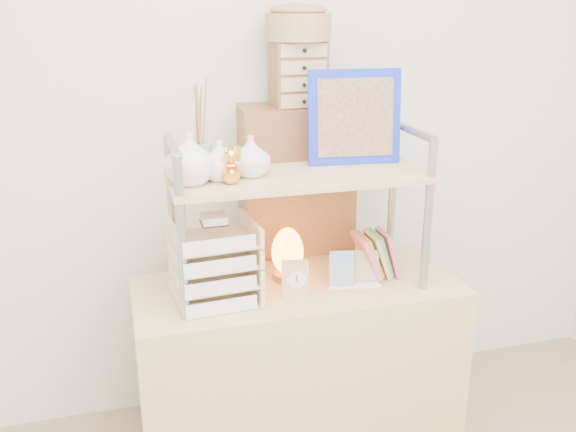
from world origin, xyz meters
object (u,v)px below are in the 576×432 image
Objects in this scene: letter_tray at (216,268)px; salt_lamp at (287,253)px; desk at (298,373)px; cabinet at (296,263)px.

letter_tray is 1.60× the size of salt_lamp.
desk is 0.89× the size of cabinet.
desk is 0.59m from letter_tray.
desk is 0.48m from salt_lamp.
salt_lamp is (0.29, 0.12, -0.03)m from letter_tray.
letter_tray is at bearing -130.20° from cabinet.
cabinet is at bearing 68.19° from salt_lamp.
cabinet is at bearing 46.08° from letter_tray.
salt_lamp is at bearing 23.10° from letter_tray.
letter_tray is 0.32m from salt_lamp.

